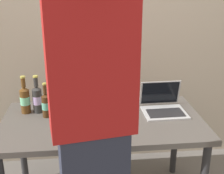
{
  "coord_description": "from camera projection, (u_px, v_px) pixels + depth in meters",
  "views": [
    {
      "loc": [
        -0.13,
        -1.94,
        1.7
      ],
      "look_at": [
        0.07,
        0.0,
        0.98
      ],
      "focal_mm": 47.34,
      "sensor_mm": 36.0,
      "label": 1
    }
  ],
  "objects": [
    {
      "name": "beer_bottle_amber",
      "position": [
        25.0,
        99.0,
        2.23
      ],
      "size": [
        0.07,
        0.07,
        0.29
      ],
      "color": "brown",
      "rests_on": "desk"
    },
    {
      "name": "beer_bottle_brown",
      "position": [
        37.0,
        98.0,
        2.24
      ],
      "size": [
        0.07,
        0.07,
        0.29
      ],
      "color": "#333333",
      "rests_on": "desk"
    },
    {
      "name": "back_wall",
      "position": [
        96.0,
        27.0,
        2.61
      ],
      "size": [
        6.0,
        0.1,
        2.6
      ],
      "primitive_type": "cube",
      "color": "tan",
      "rests_on": "ground"
    },
    {
      "name": "laptop",
      "position": [
        163.0,
        105.0,
        2.28
      ],
      "size": [
        0.33,
        0.31,
        0.21
      ],
      "color": "#B7BABC",
      "rests_on": "desk"
    },
    {
      "name": "desk",
      "position": [
        103.0,
        129.0,
        2.18
      ],
      "size": [
        1.46,
        0.77,
        0.73
      ],
      "color": "#56514C",
      "rests_on": "ground"
    },
    {
      "name": "beer_bottle_green",
      "position": [
        46.0,
        104.0,
        2.17
      ],
      "size": [
        0.06,
        0.06,
        0.26
      ],
      "color": "#472B14",
      "rests_on": "desk"
    },
    {
      "name": "person_figure",
      "position": [
        93.0,
        126.0,
        1.49
      ],
      "size": [
        0.44,
        0.33,
        1.91
      ],
      "color": "#2D3347",
      "rests_on": "ground"
    }
  ]
}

